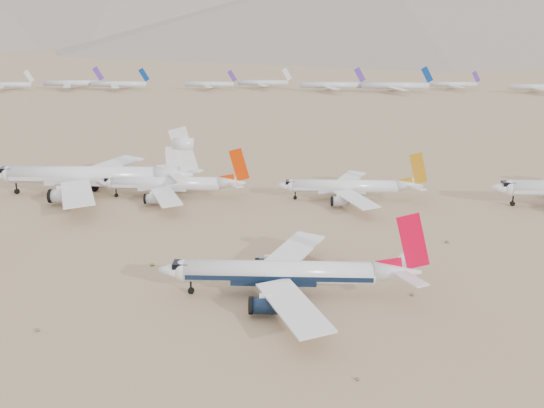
% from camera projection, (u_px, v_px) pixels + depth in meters
% --- Properties ---
extents(ground, '(7000.00, 7000.00, 0.00)m').
position_uv_depth(ground, '(289.00, 297.00, 119.08)').
color(ground, '#967557').
rests_on(ground, ground).
extents(main_airliner, '(49.91, 48.75, 17.61)m').
position_uv_depth(main_airliner, '(291.00, 273.00, 118.42)').
color(main_airliner, white).
rests_on(main_airliner, ground).
extents(row2_gold_tail, '(41.67, 40.75, 14.84)m').
position_uv_depth(row2_gold_tail, '(351.00, 187.00, 179.21)').
color(row2_gold_tail, white).
rests_on(row2_gold_tail, ground).
extents(row2_orange_tail, '(43.51, 42.56, 15.52)m').
position_uv_depth(row2_orange_tail, '(172.00, 184.00, 181.41)').
color(row2_orange_tail, white).
rests_on(row2_orange_tail, ground).
extents(row2_white_trijet, '(60.56, 59.19, 21.46)m').
position_uv_depth(row2_white_trijet, '(94.00, 175.00, 183.88)').
color(row2_white_trijet, white).
rests_on(row2_white_trijet, ground).
extents(distant_storage_row, '(574.79, 59.02, 15.61)m').
position_uv_depth(distant_storage_row, '(323.00, 85.00, 426.26)').
color(distant_storage_row, silver).
rests_on(distant_storage_row, ground).
extents(desert_scrub, '(247.37, 121.67, 0.63)m').
position_uv_depth(desert_scrub, '(216.00, 371.00, 94.16)').
color(desert_scrub, brown).
rests_on(desert_scrub, ground).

